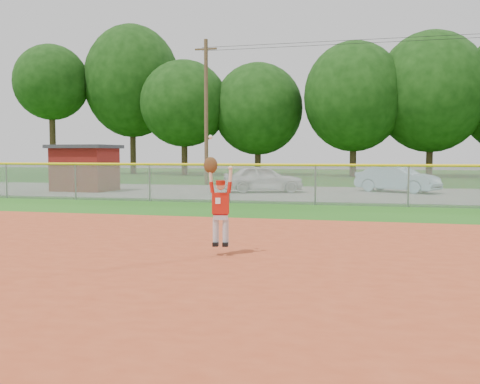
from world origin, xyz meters
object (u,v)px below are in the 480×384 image
at_px(car_white_a, 263,179).
at_px(utility_shed, 85,168).
at_px(ballplayer, 219,202).
at_px(car_blue, 397,179).

xyz_separation_m(car_white_a, utility_shed, (-9.09, -1.11, 0.51)).
bearing_deg(ballplayer, utility_shed, 126.92).
bearing_deg(car_blue, ballplayer, -164.71).
bearing_deg(ballplayer, car_white_a, 98.47).
height_order(car_white_a, ballplayer, ballplayer).
height_order(car_blue, utility_shed, utility_shed).
bearing_deg(ballplayer, car_blue, 77.55).
bearing_deg(utility_shed, ballplayer, -53.08).
bearing_deg(car_blue, utility_shed, 127.68).
relative_size(utility_shed, ballplayer, 1.65).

